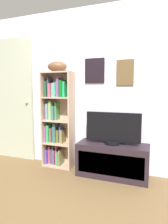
% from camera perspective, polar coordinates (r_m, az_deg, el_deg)
% --- Properties ---
extents(ground, '(5.20, 5.20, 0.04)m').
position_cam_1_polar(ground, '(2.15, -3.16, -27.97)').
color(ground, brown).
extents(back_wall, '(4.80, 0.08, 2.39)m').
position_cam_1_polar(back_wall, '(2.84, 5.74, 6.59)').
color(back_wall, silver).
rests_on(back_wall, ground).
extents(bookshelf, '(0.48, 0.24, 1.47)m').
position_cam_1_polar(bookshelf, '(3.02, -8.18, -2.61)').
color(bookshelf, tan).
rests_on(bookshelf, ground).
extents(football, '(0.33, 0.24, 0.15)m').
position_cam_1_polar(football, '(2.96, -8.02, 13.29)').
color(football, brown).
rests_on(football, bookshelf).
extents(tv_stand, '(0.97, 0.38, 0.46)m').
position_cam_1_polar(tv_stand, '(2.76, 8.49, -14.05)').
color(tv_stand, black).
rests_on(tv_stand, ground).
extents(television, '(0.75, 0.22, 0.44)m').
position_cam_1_polar(television, '(2.63, 8.66, -4.93)').
color(television, black).
rests_on(television, tv_stand).
extents(door, '(0.79, 0.09, 2.06)m').
position_cam_1_polar(door, '(3.54, -20.36, 3.47)').
color(door, '#A9B098').
rests_on(door, ground).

